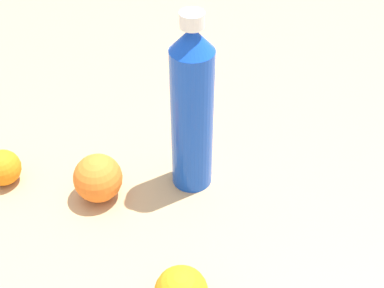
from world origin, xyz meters
The scene contains 4 objects.
ground_plane centered at (0.00, 0.00, 0.00)m, with size 2.40×2.40×0.00m, color tan.
water_bottle centered at (0.01, -0.02, 0.15)m, with size 0.07×0.07×0.31m.
orange_0 centered at (0.02, -0.18, 0.04)m, with size 0.08×0.08×0.08m, color orange.
orange_2 centered at (-0.04, -0.34, 0.03)m, with size 0.06×0.06×0.06m, color orange.
Camera 1 is at (0.64, -0.13, 0.64)m, focal length 49.12 mm.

